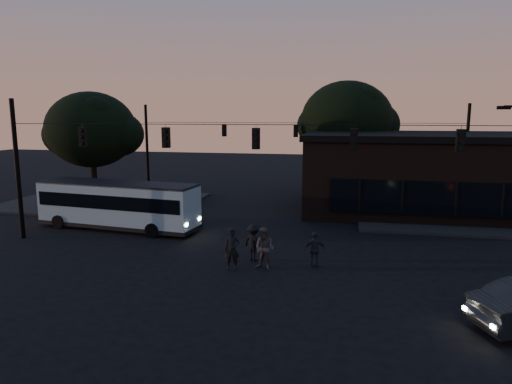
% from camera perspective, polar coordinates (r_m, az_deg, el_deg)
% --- Properties ---
extents(ground, '(120.00, 120.00, 0.00)m').
position_cam_1_polar(ground, '(18.85, -2.50, -11.06)').
color(ground, black).
rests_on(ground, ground).
extents(sidewalk_far_right, '(14.00, 10.00, 0.15)m').
position_cam_1_polar(sidewalk_far_right, '(32.69, 24.94, -2.88)').
color(sidewalk_far_right, black).
rests_on(sidewalk_far_right, ground).
extents(sidewalk_far_left, '(14.00, 10.00, 0.15)m').
position_cam_1_polar(sidewalk_far_left, '(36.69, -18.60, -1.19)').
color(sidewalk_far_left, black).
rests_on(sidewalk_far_left, ground).
extents(building, '(15.40, 10.41, 5.40)m').
position_cam_1_polar(building, '(33.62, 19.53, 2.35)').
color(building, black).
rests_on(building, ground).
extents(tree_behind, '(7.60, 7.60, 9.43)m').
position_cam_1_polar(tree_behind, '(39.09, 11.26, 8.79)').
color(tree_behind, black).
rests_on(tree_behind, ground).
extents(tree_left, '(6.40, 6.40, 8.30)m').
position_cam_1_polar(tree_left, '(35.25, -19.90, 7.32)').
color(tree_left, black).
rests_on(tree_left, ground).
extents(signal_rig_near, '(26.24, 0.30, 7.50)m').
position_cam_1_polar(signal_rig_near, '(21.64, 0.00, 3.78)').
color(signal_rig_near, black).
rests_on(signal_rig_near, ground).
extents(signal_rig_far, '(26.24, 0.30, 7.50)m').
position_cam_1_polar(signal_rig_far, '(37.42, 4.97, 5.86)').
color(signal_rig_far, black).
rests_on(signal_rig_far, ground).
extents(bus, '(10.04, 3.46, 2.77)m').
position_cam_1_polar(bus, '(27.93, -16.91, -1.31)').
color(bus, '#94B4BD').
rests_on(bus, ground).
extents(pedestrian_a, '(0.74, 0.54, 1.86)m').
position_cam_1_polar(pedestrian_a, '(19.84, -3.02, -7.16)').
color(pedestrian_a, black).
rests_on(pedestrian_a, ground).
extents(pedestrian_b, '(1.09, 0.96, 1.86)m').
position_cam_1_polar(pedestrian_b, '(19.92, 1.07, -7.08)').
color(pedestrian_b, '#433D3D').
rests_on(pedestrian_b, ground).
extents(pedestrian_c, '(1.00, 0.60, 1.60)m').
position_cam_1_polar(pedestrian_c, '(20.39, 7.37, -7.15)').
color(pedestrian_c, black).
rests_on(pedestrian_c, ground).
extents(pedestrian_d, '(1.29, 1.13, 1.73)m').
position_cam_1_polar(pedestrian_d, '(21.07, -0.28, -6.32)').
color(pedestrian_d, black).
rests_on(pedestrian_d, ground).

